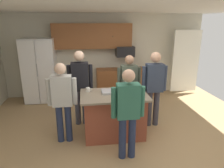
{
  "coord_description": "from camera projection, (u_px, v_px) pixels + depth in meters",
  "views": [
    {
      "loc": [
        -0.66,
        -3.8,
        2.33
      ],
      "look_at": [
        -0.1,
        0.38,
        1.05
      ],
      "focal_mm": 32.7,
      "sensor_mm": 36.0,
      "label": 1
    }
  ],
  "objects": [
    {
      "name": "microwave_over_range",
      "position": [
        125.0,
        51.0,
        6.39
      ],
      "size": [
        0.56,
        0.4,
        0.32
      ],
      "primitive_type": "cube",
      "color": "black"
    },
    {
      "name": "person_guest_by_door",
      "position": [
        80.0,
        83.0,
        4.61
      ],
      "size": [
        0.57,
        0.23,
        1.74
      ],
      "rotation": [
        0.0,
        0.0,
        -0.72
      ],
      "color": "#4C5166",
      "rests_on": "ground"
    },
    {
      "name": "person_elder_center",
      "position": [
        62.0,
        98.0,
        3.92
      ],
      "size": [
        0.57,
        0.22,
        1.62
      ],
      "rotation": [
        0.0,
        0.0,
        0.11
      ],
      "color": "#232D4C",
      "rests_on": "ground"
    },
    {
      "name": "refrigerator",
      "position": [
        40.0,
        71.0,
        6.09
      ],
      "size": [
        0.93,
        0.76,
        1.89
      ],
      "color": "white",
      "rests_on": "ground"
    },
    {
      "name": "back_wall",
      "position": [
        105.0,
        55.0,
        6.64
      ],
      "size": [
        6.4,
        0.1,
        2.6
      ],
      "primitive_type": "cube",
      "color": "beige",
      "rests_on": "ground"
    },
    {
      "name": "kitchen_island",
      "position": [
        114.0,
        114.0,
        4.29
      ],
      "size": [
        1.36,
        0.9,
        0.93
      ],
      "color": "brown",
      "rests_on": "ground"
    },
    {
      "name": "person_guest_left",
      "position": [
        128.0,
        109.0,
        3.42
      ],
      "size": [
        0.57,
        0.22,
        1.62
      ],
      "rotation": [
        0.0,
        0.0,
        1.72
      ],
      "color": "#232D4C",
      "rests_on": "ground"
    },
    {
      "name": "cabinet_run_lower",
      "position": [
        124.0,
        82.0,
        6.66
      ],
      "size": [
        1.8,
        0.63,
        0.9
      ],
      "color": "brown",
      "rests_on": "ground"
    },
    {
      "name": "floor",
      "position": [
        119.0,
        136.0,
        4.36
      ],
      "size": [
        7.04,
        7.04,
        0.0
      ],
      "primitive_type": "plane",
      "color": "tan",
      "rests_on": "ground"
    },
    {
      "name": "person_host_foreground",
      "position": [
        154.0,
        84.0,
        4.55
      ],
      "size": [
        0.57,
        0.23,
        1.72
      ],
      "rotation": [
        0.0,
        0.0,
        -2.83
      ],
      "color": "#383842",
      "rests_on": "ground"
    },
    {
      "name": "french_door_window_panel",
      "position": [
        185.0,
        62.0,
        6.65
      ],
      "size": [
        0.9,
        0.06,
        2.0
      ],
      "primitive_type": "cube",
      "color": "white",
      "rests_on": "ground"
    },
    {
      "name": "tumbler_amber",
      "position": [
        129.0,
        88.0,
        4.25
      ],
      "size": [
        0.08,
        0.08,
        0.16
      ],
      "color": "black",
      "rests_on": "kitchen_island"
    },
    {
      "name": "person_guest_right",
      "position": [
        129.0,
        84.0,
        4.9
      ],
      "size": [
        0.57,
        0.22,
        1.6
      ],
      "rotation": [
        0.0,
        0.0,
        -2.15
      ],
      "color": "#383842",
      "rests_on": "ground"
    },
    {
      "name": "serving_tray",
      "position": [
        112.0,
        92.0,
        4.24
      ],
      "size": [
        0.44,
        0.3,
        0.04
      ],
      "color": "#B7B7BC",
      "rests_on": "kitchen_island"
    },
    {
      "name": "glass_stout_tall",
      "position": [
        135.0,
        86.0,
        4.4
      ],
      "size": [
        0.07,
        0.07,
        0.17
      ],
      "color": "black",
      "rests_on": "kitchen_island"
    },
    {
      "name": "cabinet_run_upper",
      "position": [
        92.0,
        36.0,
        6.22
      ],
      "size": [
        2.4,
        0.38,
        0.75
      ],
      "color": "brown"
    },
    {
      "name": "glass_dark_ale",
      "position": [
        123.0,
        94.0,
        3.94
      ],
      "size": [
        0.07,
        0.07,
        0.16
      ],
      "color": "black",
      "rests_on": "kitchen_island"
    },
    {
      "name": "ceiling",
      "position": [
        120.0,
        6.0,
        3.61
      ],
      "size": [
        7.04,
        7.04,
        0.0
      ],
      "primitive_type": "plane",
      "color": "white"
    },
    {
      "name": "mug_ceramic_white",
      "position": [
        88.0,
        90.0,
        4.28
      ],
      "size": [
        0.13,
        0.09,
        0.09
      ],
      "color": "white",
      "rests_on": "kitchen_island"
    }
  ]
}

